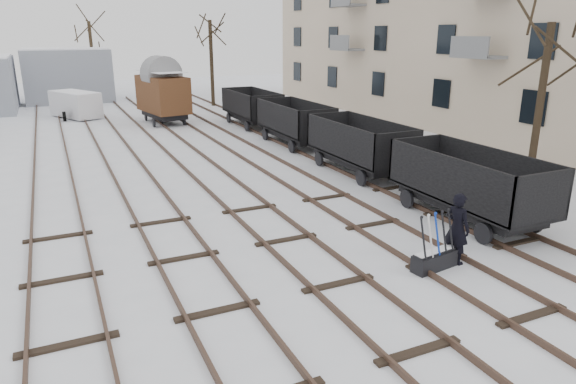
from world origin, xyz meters
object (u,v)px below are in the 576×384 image
ground_frame (435,259)px  box_van_wagon (163,93)px  freight_wagon_a (468,194)px  panel_van (75,104)px  worker (457,228)px

ground_frame → box_van_wagon: size_ratio=0.31×
freight_wagon_a → panel_van: freight_wagon_a is taller
worker → freight_wagon_a: bearing=-60.8°
ground_frame → worker: (0.75, 0.10, 0.67)m
worker → box_van_wagon: 25.18m
freight_wagon_a → box_van_wagon: (-4.90, 22.70, 1.12)m
freight_wagon_a → panel_van: 29.27m
worker → ground_frame: bearing=84.6°
ground_frame → panel_van: 30.69m
freight_wagon_a → box_van_wagon: box_van_wagon is taller
worker → box_van_wagon: bearing=-7.8°
ground_frame → worker: 1.01m
panel_van → worker: bearing=-100.7°
worker → box_van_wagon: box_van_wagon is taller
box_van_wagon → panel_van: box_van_wagon is taller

